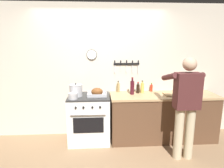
# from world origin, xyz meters

# --- Properties ---
(wall_back) EXTENTS (6.00, 0.13, 2.60)m
(wall_back) POSITION_xyz_m (0.00, 1.35, 1.30)
(wall_back) COLOR beige
(wall_back) RESTS_ON ground
(counter_block) EXTENTS (2.03, 0.65, 0.90)m
(counter_block) POSITION_xyz_m (1.20, 0.99, 0.45)
(counter_block) COLOR brown
(counter_block) RESTS_ON ground
(stove) EXTENTS (0.76, 0.67, 0.90)m
(stove) POSITION_xyz_m (-0.22, 0.99, 0.45)
(stove) COLOR white
(stove) RESTS_ON ground
(person_cook) EXTENTS (0.51, 0.63, 1.66)m
(person_cook) POSITION_xyz_m (1.33, 0.32, 0.95)
(person_cook) COLOR #C6B793
(person_cook) RESTS_ON ground
(roasting_pan) EXTENTS (0.35, 0.26, 0.16)m
(roasting_pan) POSITION_xyz_m (-0.06, 0.94, 0.97)
(roasting_pan) COLOR #B7B7BC
(roasting_pan) RESTS_ON stove
(stock_pot) EXTENTS (0.24, 0.24, 0.24)m
(stock_pot) POSITION_xyz_m (-0.45, 0.98, 1.01)
(stock_pot) COLOR #B7B7BC
(stock_pot) RESTS_ON stove
(saucepan) EXTENTS (0.16, 0.16, 0.11)m
(saucepan) POSITION_xyz_m (-0.48, 0.80, 0.95)
(saucepan) COLOR #B7B7BC
(saucepan) RESTS_ON stove
(cutting_board) EXTENTS (0.36, 0.24, 0.02)m
(cutting_board) POSITION_xyz_m (1.38, 0.95, 0.91)
(cutting_board) COLOR tan
(cutting_board) RESTS_ON counter_block
(bottle_cooking_oil) EXTENTS (0.07, 0.07, 0.24)m
(bottle_cooking_oil) POSITION_xyz_m (0.82, 1.13, 1.00)
(bottle_cooking_oil) COLOR gold
(bottle_cooking_oil) RESTS_ON counter_block
(bottle_vinegar) EXTENTS (0.06, 0.06, 0.22)m
(bottle_vinegar) POSITION_xyz_m (0.35, 1.23, 0.99)
(bottle_vinegar) COLOR #997F4C
(bottle_vinegar) RESTS_ON counter_block
(bottle_soy_sauce) EXTENTS (0.06, 0.06, 0.22)m
(bottle_soy_sauce) POSITION_xyz_m (0.73, 1.13, 0.99)
(bottle_soy_sauce) COLOR black
(bottle_soy_sauce) RESTS_ON counter_block
(bottle_hot_sauce) EXTENTS (0.05, 0.05, 0.17)m
(bottle_hot_sauce) POSITION_xyz_m (1.03, 1.24, 0.97)
(bottle_hot_sauce) COLOR red
(bottle_hot_sauce) RESTS_ON counter_block
(bottle_wine_red) EXTENTS (0.08, 0.08, 0.33)m
(bottle_wine_red) POSITION_xyz_m (0.60, 1.04, 1.04)
(bottle_wine_red) COLOR #47141E
(bottle_wine_red) RESTS_ON counter_block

